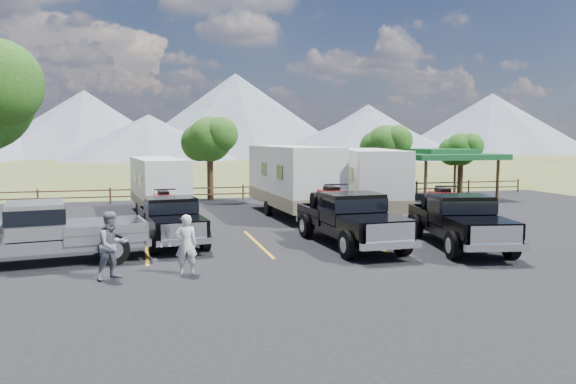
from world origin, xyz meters
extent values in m
plane|color=#4C5825|center=(0.00, 0.00, 0.00)|extent=(320.00, 320.00, 0.00)
cube|color=black|center=(0.00, 3.00, 0.02)|extent=(44.00, 34.00, 0.04)
cube|color=gold|center=(-6.00, 4.00, 0.04)|extent=(0.12, 5.50, 0.01)
cube|color=gold|center=(-2.00, 4.00, 0.04)|extent=(0.12, 5.50, 0.01)
cube|color=gold|center=(2.00, 4.00, 0.04)|extent=(0.12, 5.50, 0.01)
cube|color=gold|center=(6.00, 4.00, 0.04)|extent=(0.12, 5.50, 0.01)
cylinder|color=black|center=(9.00, 17.00, 1.40)|extent=(0.39, 0.39, 2.80)
sphere|color=#1D4812|center=(9.00, 17.00, 3.50)|extent=(2.52, 2.52, 2.52)
sphere|color=#1D4812|center=(9.54, 16.55, 3.77)|extent=(1.98, 1.98, 1.98)
sphere|color=#1D4812|center=(8.50, 17.40, 3.32)|extent=(2.16, 2.16, 2.16)
cylinder|color=black|center=(15.00, 18.00, 1.26)|extent=(0.38, 0.38, 2.52)
sphere|color=#1D4812|center=(15.00, 18.00, 3.15)|extent=(2.24, 2.24, 2.24)
sphere|color=#1D4812|center=(15.48, 17.60, 3.39)|extent=(1.76, 1.76, 1.76)
sphere|color=#1D4812|center=(14.55, 18.35, 2.99)|extent=(1.92, 1.92, 1.92)
cylinder|color=black|center=(-2.00, 19.00, 1.54)|extent=(0.41, 0.41, 3.08)
sphere|color=#1D4812|center=(-2.00, 19.00, 3.85)|extent=(2.80, 2.80, 2.80)
sphere|color=#1D4812|center=(-1.40, 18.50, 4.15)|extent=(2.20, 2.20, 2.20)
sphere|color=#1D4812|center=(-2.56, 19.44, 3.65)|extent=(2.40, 2.40, 2.40)
cylinder|color=brown|center=(-12.00, 18.50, 0.50)|extent=(0.12, 0.12, 1.00)
cylinder|color=brown|center=(-8.00, 18.50, 0.50)|extent=(0.12, 0.12, 1.00)
cylinder|color=brown|center=(-4.00, 18.50, 0.50)|extent=(0.12, 0.12, 1.00)
cylinder|color=brown|center=(0.00, 18.50, 0.50)|extent=(0.12, 0.12, 1.00)
cylinder|color=brown|center=(4.00, 18.50, 0.50)|extent=(0.12, 0.12, 1.00)
cylinder|color=brown|center=(8.00, 18.50, 0.50)|extent=(0.12, 0.12, 1.00)
cylinder|color=brown|center=(12.00, 18.50, 0.50)|extent=(0.12, 0.12, 1.00)
cylinder|color=brown|center=(16.00, 18.50, 0.50)|extent=(0.12, 0.12, 1.00)
cylinder|color=brown|center=(20.00, 18.50, 0.50)|extent=(0.12, 0.12, 1.00)
cube|color=brown|center=(2.00, 18.50, 0.45)|extent=(36.00, 0.06, 0.08)
cube|color=brown|center=(2.00, 18.50, 0.85)|extent=(36.00, 0.06, 0.08)
cylinder|color=brown|center=(10.50, 14.50, 1.30)|extent=(0.20, 0.20, 2.60)
cylinder|color=brown|center=(10.50, 19.50, 1.30)|extent=(0.20, 0.20, 2.60)
cylinder|color=brown|center=(15.50, 14.50, 1.30)|extent=(0.20, 0.20, 2.60)
cylinder|color=brown|center=(15.50, 19.50, 1.30)|extent=(0.20, 0.20, 2.60)
cube|color=#18552A|center=(13.00, 17.00, 2.75)|extent=(6.20, 6.20, 0.35)
cube|color=#18552A|center=(13.00, 17.00, 3.05)|extent=(3.50, 3.50, 0.35)
cone|color=slate|center=(-18.00, 112.00, 7.00)|extent=(44.00, 44.00, 14.00)
cone|color=slate|center=(14.00, 108.00, 9.00)|extent=(52.00, 52.00, 18.00)
cone|color=slate|center=(48.00, 114.00, 6.00)|extent=(40.00, 40.00, 12.00)
cone|color=slate|center=(80.00, 110.00, 7.50)|extent=(50.00, 50.00, 15.00)
cone|color=slate|center=(-5.00, 87.00, 4.00)|extent=(32.00, 32.00, 8.00)
cone|color=slate|center=(35.00, 84.00, 4.50)|extent=(40.00, 40.00, 9.00)
cube|color=black|center=(-5.12, 4.89, 0.63)|extent=(2.31, 5.51, 0.34)
cube|color=black|center=(-4.92, 3.10, 0.98)|extent=(1.98, 1.88, 0.47)
cube|color=black|center=(-5.11, 4.78, 1.31)|extent=(1.91, 1.65, 0.94)
cube|color=black|center=(-5.11, 4.78, 1.45)|extent=(1.96, 1.71, 0.42)
cube|color=black|center=(-5.31, 6.57, 0.89)|extent=(2.04, 2.44, 0.52)
cube|color=silver|center=(-4.81, 2.15, 0.93)|extent=(1.50, 0.24, 0.52)
cube|color=silver|center=(-4.81, 2.09, 0.57)|extent=(1.85, 0.37, 0.21)
cube|color=silver|center=(-5.43, 7.69, 0.57)|extent=(1.84, 0.35, 0.21)
cylinder|color=black|center=(-5.79, 2.95, 0.46)|extent=(0.37, 0.87, 0.84)
cylinder|color=black|center=(-4.04, 3.14, 0.46)|extent=(0.37, 0.87, 0.84)
cylinder|color=black|center=(-6.20, 6.64, 0.46)|extent=(0.37, 0.87, 0.84)
cylinder|color=black|center=(-4.45, 6.84, 0.46)|extent=(0.37, 0.87, 0.84)
cube|color=#9B0B08|center=(-5.31, 6.57, 1.52)|extent=(0.79, 1.28, 0.33)
cube|color=black|center=(-5.31, 6.57, 1.76)|extent=(0.45, 0.74, 0.17)
cube|color=#9B0B08|center=(-5.25, 6.06, 1.62)|extent=(0.78, 0.41, 0.21)
cylinder|color=black|center=(-5.26, 6.15, 1.94)|extent=(0.85, 0.15, 0.06)
cylinder|color=black|center=(-5.67, 6.01, 1.33)|extent=(0.30, 0.55, 0.53)
cylinder|color=black|center=(-4.83, 6.10, 1.33)|extent=(0.30, 0.55, 0.53)
cylinder|color=black|center=(-5.78, 7.04, 1.33)|extent=(0.30, 0.55, 0.53)
cylinder|color=black|center=(-4.94, 7.13, 1.33)|extent=(0.30, 0.55, 0.53)
cube|color=black|center=(1.19, 2.73, 0.70)|extent=(2.21, 6.07, 0.38)
cube|color=black|center=(1.29, 0.71, 1.09)|extent=(2.10, 1.98, 0.52)
cube|color=black|center=(1.20, 2.60, 1.46)|extent=(2.05, 1.73, 1.05)
cube|color=black|center=(1.20, 2.60, 1.61)|extent=(2.09, 1.79, 0.47)
cube|color=black|center=(1.10, 4.61, 0.99)|extent=(2.13, 2.61, 0.58)
cube|color=silver|center=(1.34, -0.36, 1.04)|extent=(1.68, 0.16, 0.58)
cube|color=silver|center=(1.34, -0.42, 0.64)|extent=(2.06, 0.29, 0.23)
cube|color=silver|center=(1.04, 5.87, 0.64)|extent=(2.06, 0.27, 0.23)
cylinder|color=black|center=(0.30, 0.60, 0.51)|extent=(0.36, 0.96, 0.94)
cylinder|color=black|center=(2.28, 0.70, 0.51)|extent=(0.36, 0.96, 0.94)
cylinder|color=black|center=(0.11, 4.75, 0.51)|extent=(0.36, 0.96, 0.94)
cylinder|color=black|center=(2.08, 4.85, 0.51)|extent=(0.36, 0.96, 0.94)
cube|color=#9B0B08|center=(1.10, 4.61, 1.70)|extent=(0.80, 1.40, 0.37)
cube|color=black|center=(1.10, 4.61, 1.96)|extent=(0.46, 0.81, 0.19)
cube|color=#9B0B08|center=(1.13, 4.04, 1.80)|extent=(0.86, 0.41, 0.23)
cylinder|color=black|center=(1.12, 4.14, 2.17)|extent=(0.95, 0.11, 0.06)
cylinder|color=black|center=(0.66, 4.01, 1.49)|extent=(0.30, 0.60, 0.59)
cylinder|color=black|center=(1.60, 4.06, 1.49)|extent=(0.30, 0.60, 0.59)
cylinder|color=black|center=(0.60, 5.17, 1.49)|extent=(0.30, 0.60, 0.59)
cylinder|color=black|center=(1.55, 5.21, 1.49)|extent=(0.30, 0.60, 0.59)
cube|color=black|center=(4.90, 1.53, 0.69)|extent=(2.92, 6.08, 0.37)
cube|color=black|center=(4.54, -0.41, 1.06)|extent=(2.27, 2.17, 0.51)
cube|color=black|center=(4.88, 1.41, 1.42)|extent=(2.18, 1.92, 1.02)
cube|color=black|center=(4.88, 1.41, 1.58)|extent=(2.24, 1.99, 0.46)
cube|color=black|center=(5.24, 3.34, 0.97)|extent=(2.38, 2.78, 0.56)
cube|color=silver|center=(4.35, -1.43, 1.01)|extent=(1.63, 0.38, 0.56)
cube|color=silver|center=(4.34, -1.49, 0.62)|extent=(2.01, 0.55, 0.23)
cube|color=silver|center=(5.46, 4.55, 0.62)|extent=(2.00, 0.53, 0.23)
cylinder|color=black|center=(3.58, -0.29, 0.50)|extent=(0.47, 0.96, 0.92)
cylinder|color=black|center=(5.48, -0.64, 0.50)|extent=(0.47, 0.96, 0.92)
cylinder|color=black|center=(4.32, 3.70, 0.50)|extent=(0.47, 0.96, 0.92)
cylinder|color=black|center=(6.22, 3.34, 0.50)|extent=(0.47, 0.96, 0.92)
cube|color=#9B0B08|center=(5.24, 3.34, 1.66)|extent=(0.95, 1.44, 0.36)
cube|color=black|center=(5.24, 3.34, 1.91)|extent=(0.54, 0.83, 0.18)
cube|color=#9B0B08|center=(5.13, 2.78, 1.76)|extent=(0.87, 0.50, 0.23)
cylinder|color=black|center=(5.15, 2.89, 2.12)|extent=(0.92, 0.23, 0.06)
cylinder|color=black|center=(4.68, 2.87, 1.45)|extent=(0.37, 0.61, 0.57)
cylinder|color=black|center=(5.59, 2.70, 1.45)|extent=(0.37, 0.61, 0.57)
cylinder|color=black|center=(4.89, 3.98, 1.45)|extent=(0.37, 0.61, 0.57)
cylinder|color=black|center=(5.79, 3.81, 1.45)|extent=(0.37, 0.61, 0.57)
cube|color=white|center=(-5.32, 12.89, 1.73)|extent=(2.90, 6.86, 2.39)
cube|color=gray|center=(-5.32, 12.89, 0.79)|extent=(2.93, 6.89, 0.53)
cube|color=black|center=(-6.19, 11.11, 1.96)|extent=(0.11, 0.79, 0.53)
cube|color=black|center=(-4.06, 11.36, 1.96)|extent=(0.11, 0.79, 0.53)
cylinder|color=black|center=(-6.35, 13.03, 0.35)|extent=(0.29, 0.64, 0.62)
cylinder|color=black|center=(-4.36, 13.27, 0.35)|extent=(0.29, 0.64, 0.62)
cube|color=black|center=(-4.83, 8.79, 0.48)|extent=(0.29, 1.60, 0.09)
cube|color=white|center=(1.22, 10.92, 2.08)|extent=(2.99, 8.18, 2.90)
cube|color=gray|center=(1.22, 10.92, 0.95)|extent=(3.02, 8.22, 0.64)
cube|color=black|center=(0.02, 8.84, 2.37)|extent=(0.07, 0.97, 0.64)
cube|color=black|center=(2.62, 8.97, 2.37)|extent=(0.07, 0.97, 0.64)
cylinder|color=black|center=(-0.01, 11.17, 0.42)|extent=(0.31, 0.76, 0.75)
cylinder|color=black|center=(2.41, 11.30, 0.42)|extent=(0.31, 0.76, 0.75)
cube|color=black|center=(1.48, 5.93, 0.58)|extent=(0.23, 1.94, 0.11)
cube|color=white|center=(4.92, 9.99, 1.99)|extent=(3.84, 8.01, 2.77)
cube|color=gray|center=(4.92, 9.99, 0.91)|extent=(3.87, 8.06, 0.62)
cube|color=black|center=(3.34, 8.33, 2.27)|extent=(0.19, 0.91, 0.62)
cube|color=black|center=(5.79, 7.87, 2.27)|extent=(0.19, 0.91, 0.62)
cylinder|color=black|center=(3.84, 10.51, 0.40)|extent=(0.38, 0.75, 0.72)
cylinder|color=black|center=(6.11, 10.08, 0.40)|extent=(0.38, 0.75, 0.72)
cube|color=black|center=(4.04, 5.31, 0.55)|extent=(0.46, 1.84, 0.10)
cube|color=gray|center=(-9.20, 2.38, 0.70)|extent=(6.21, 2.85, 0.38)
cube|color=gray|center=(-9.33, 2.36, 1.46)|extent=(1.93, 2.21, 1.05)
cube|color=black|center=(-9.33, 2.36, 1.61)|extent=(2.00, 2.26, 0.47)
cube|color=gray|center=(-7.34, 2.68, 0.99)|extent=(2.80, 2.39, 0.58)
cube|color=silver|center=(-6.10, 2.88, 0.64)|extent=(0.49, 2.06, 0.23)
cylinder|color=black|center=(-7.31, 3.68, 0.51)|extent=(0.98, 0.46, 0.94)
cylinder|color=black|center=(-7.00, 1.73, 0.51)|extent=(0.98, 0.46, 0.94)
imported|color=silver|center=(-4.91, -0.10, 0.91)|extent=(0.65, 0.43, 1.74)
imported|color=slate|center=(-6.94, -0.15, 0.99)|extent=(1.17, 1.12, 1.90)
camera|label=1|loc=(-6.04, -16.22, 3.98)|focal=35.00mm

